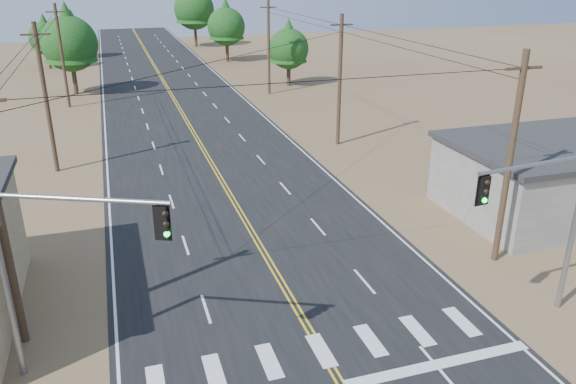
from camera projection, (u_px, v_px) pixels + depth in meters
name	position (u px, v px, depth m)	size (l,w,h in m)	color
road	(212.00, 165.00, 40.19)	(15.00, 200.00, 0.02)	black
utility_pole_left_near	(0.00, 218.00, 19.42)	(1.80, 0.30, 10.00)	#4C3826
utility_pole_left_mid	(46.00, 98.00, 37.10)	(1.80, 0.30, 10.00)	#4C3826
utility_pole_left_far	(62.00, 56.00, 54.78)	(1.80, 0.30, 10.00)	#4C3826
utility_pole_right_near	(510.00, 159.00, 25.32)	(1.80, 0.30, 10.00)	#4C3826
utility_pole_right_mid	(340.00, 80.00, 43.00)	(1.80, 0.30, 10.00)	#4C3826
utility_pole_right_far	(269.00, 47.00, 60.68)	(1.80, 0.30, 10.00)	#4C3826
signal_mast_left	(49.00, 257.00, 17.65)	(5.45, 2.68, 6.95)	gray
signal_mast_right	(550.00, 212.00, 21.16)	(5.30, 0.88, 6.85)	gray
tree_left_near	(69.00, 38.00, 60.34)	(5.93, 5.93, 9.89)	#3F2D1E
tree_left_mid	(45.00, 35.00, 76.38)	(4.45, 4.45, 7.41)	#3F2D1E
tree_left_far	(72.00, 28.00, 85.09)	(4.47, 4.47, 7.45)	#3F2D1E
tree_right_near	(289.00, 45.00, 65.15)	(4.67, 4.67, 7.79)	#3F2D1E
tree_right_mid	(226.00, 23.00, 81.86)	(5.48, 5.48, 9.13)	#3F2D1E
tree_right_far	(194.00, 5.00, 96.79)	(6.89, 6.89, 11.49)	#3F2D1E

